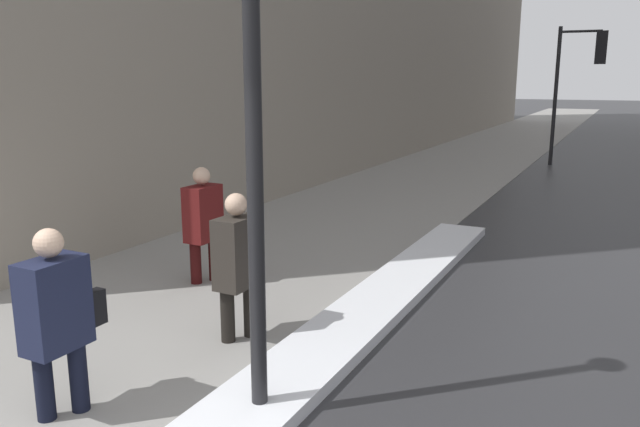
{
  "coord_description": "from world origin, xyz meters",
  "views": [
    {
      "loc": [
        2.58,
        -1.97,
        2.5
      ],
      "look_at": [
        -0.4,
        4.0,
        1.05
      ],
      "focal_mm": 35.0,
      "sensor_mm": 36.0,
      "label": 1
    }
  ],
  "objects": [
    {
      "name": "sidewalk_slab",
      "position": [
        -2.0,
        15.0,
        0.01
      ],
      "size": [
        4.0,
        80.0,
        0.01
      ],
      "color": "gray",
      "rests_on": "ground"
    },
    {
      "name": "snow_bank_curb",
      "position": [
        0.22,
        3.91,
        0.06
      ],
      "size": [
        0.73,
        8.3,
        0.12
      ],
      "color": "white",
      "rests_on": "ground"
    },
    {
      "name": "lamp_post",
      "position": [
        0.26,
        1.66,
        2.59
      ],
      "size": [
        0.28,
        0.28,
        4.25
      ],
      "color": "black",
      "rests_on": "ground"
    },
    {
      "name": "traffic_light_near",
      "position": [
        1.16,
        17.54,
        2.85
      ],
      "size": [
        1.31,
        0.32,
        3.94
      ],
      "rotation": [
        0.0,
        0.0,
        0.04
      ],
      "color": "black",
      "rests_on": "ground"
    },
    {
      "name": "pedestrian_with_shoulder_bag",
      "position": [
        -1.07,
        1.02,
        0.81
      ],
      "size": [
        0.28,
        0.68,
        1.46
      ],
      "rotation": [
        0.0,
        0.0,
        -1.58
      ],
      "color": "black",
      "rests_on": "ground"
    },
    {
      "name": "pedestrian_trailing",
      "position": [
        -0.67,
        2.78,
        0.81
      ],
      "size": [
        0.28,
        0.47,
        1.45
      ],
      "rotation": [
        0.0,
        0.0,
        -1.58
      ],
      "color": "black",
      "rests_on": "ground"
    },
    {
      "name": "pedestrian_in_glasses",
      "position": [
        -2.03,
        4.05,
        0.81
      ],
      "size": [
        0.28,
        0.47,
        1.45
      ],
      "rotation": [
        0.0,
        0.0,
        -1.58
      ],
      "color": "#340C0C",
      "rests_on": "ground"
    }
  ]
}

